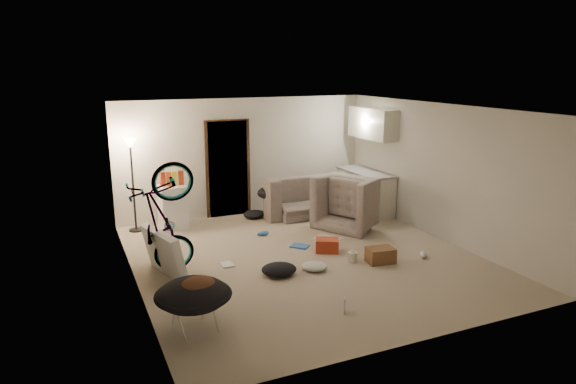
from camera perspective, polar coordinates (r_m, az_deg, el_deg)
name	(u,v)px	position (r m, az deg, el deg)	size (l,w,h in m)	color
floor	(305,258)	(8.75, 1.87, -7.34)	(5.50, 6.00, 0.02)	tan
ceiling	(306,108)	(8.18, 2.01, 9.35)	(5.50, 6.00, 0.02)	white
wall_back	(245,157)	(11.11, -4.84, 3.95)	(5.50, 0.02, 2.50)	beige
wall_front	(423,242)	(5.92, 14.75, -5.36)	(5.50, 0.02, 2.50)	beige
wall_left	(131,203)	(7.62, -17.10, -1.21)	(0.02, 6.00, 2.50)	beige
wall_right	(440,172)	(9.87, 16.54, 2.16)	(0.02, 6.00, 2.50)	beige
doorway	(228,169)	(10.99, -6.72, 2.57)	(0.85, 0.10, 2.04)	black
door_trim	(228,169)	(10.96, -6.67, 2.55)	(0.97, 0.04, 2.10)	#382313
floor_lamp	(132,165)	(10.23, -16.99, 2.85)	(0.28, 0.28, 1.81)	black
kitchen_counter	(365,192)	(11.42, 8.54, -0.04)	(0.60, 1.50, 0.88)	beige
counter_top	(366,172)	(11.32, 8.62, 2.22)	(0.64, 1.54, 0.04)	gray
kitchen_uppers	(373,123)	(11.23, 9.38, 7.53)	(0.38, 1.40, 0.65)	beige
sofa	(310,198)	(11.29, 2.49, -0.65)	(2.23, 0.87, 0.65)	#363D36
armchair	(355,206)	(10.48, 7.42, -1.57)	(1.19, 1.04, 0.77)	#363D36
bicycle	(164,246)	(8.10, -13.66, -5.81)	(0.64, 1.83, 0.96)	black
book_asset	(344,314)	(6.90, 6.29, -13.35)	(0.16, 0.21, 0.02)	#A93319
mini_fridge	(173,207)	(10.43, -12.67, -1.61)	(0.51, 0.51, 0.86)	white
snack_box_0	(163,180)	(10.26, -13.76, 1.35)	(0.10, 0.07, 0.30)	#A93319
snack_box_1	(169,179)	(10.29, -13.11, 1.41)	(0.10, 0.07, 0.30)	#C75218
snack_box_2	(175,179)	(10.31, -12.45, 1.47)	(0.10, 0.07, 0.30)	yellow
snack_box_3	(181,178)	(10.33, -11.80, 1.53)	(0.10, 0.07, 0.30)	#A93319
saucer_chair	(194,301)	(6.42, -10.45, -11.86)	(0.93, 0.93, 0.66)	silver
hoodie	(198,286)	(6.32, -10.01, -10.29)	(0.48, 0.40, 0.22)	#58301E
sofa_drape	(270,193)	(10.86, -2.00, -0.07)	(0.56, 0.46, 0.28)	black
tv_box	(164,253)	(8.14, -13.60, -6.61)	(0.13, 1.10, 0.72)	silver
drink_case_a	(381,255)	(8.63, 10.24, -6.92)	(0.44, 0.31, 0.25)	brown
drink_case_b	(327,245)	(9.00, 4.37, -5.93)	(0.39, 0.29, 0.23)	#A93319
juicer	(353,256)	(8.60, 7.21, -7.07)	(0.16, 0.16, 0.23)	beige
newspaper	(328,238)	(9.69, 4.46, -5.15)	(0.38, 0.49, 0.01)	beige
book_blue	(300,246)	(9.22, 1.30, -6.03)	(0.23, 0.31, 0.03)	#3265B5
book_white	(227,265)	(8.47, -6.80, -8.00)	(0.19, 0.25, 0.02)	silver
shoe_0	(263,233)	(9.81, -2.78, -4.62)	(0.25, 0.10, 0.09)	#3265B5
shoe_2	(190,288)	(7.63, -10.86, -10.43)	(0.25, 0.10, 0.09)	#3265B5
shoe_4	(423,254)	(9.04, 14.78, -6.70)	(0.27, 0.11, 0.10)	white
clothes_lump_a	(279,269)	(8.03, -1.01, -8.58)	(0.55, 0.47, 0.18)	black
clothes_lump_b	(254,214)	(10.96, -3.77, -2.48)	(0.49, 0.43, 0.15)	black
clothes_lump_c	(314,266)	(8.21, 2.95, -8.25)	(0.41, 0.35, 0.13)	silver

